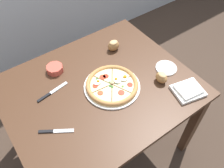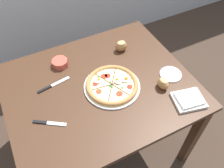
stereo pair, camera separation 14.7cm
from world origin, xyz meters
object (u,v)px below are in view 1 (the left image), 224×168
ramekin_bowl (55,69)px  side_saucer (166,68)px  knife_main (52,92)px  bread_piece_near (161,77)px  pizza (112,85)px  napkin_folded (188,90)px  bread_piece_mid (114,45)px  dining_table (100,97)px  knife_spare (56,131)px

ramekin_bowl → side_saucer: (0.62, -0.41, -0.02)m
knife_main → bread_piece_near: bearing=-36.7°
knife_main → pizza: bearing=-37.6°
napkin_folded → bread_piece_mid: (-0.14, 0.59, 0.02)m
pizza → bread_piece_mid: bearing=52.6°
napkin_folded → bread_piece_mid: size_ratio=2.34×
pizza → side_saucer: pizza is taller
pizza → side_saucer: 0.40m
bread_piece_mid → side_saucer: (0.18, -0.36, -0.04)m
ramekin_bowl → bread_piece_near: 0.70m
bread_piece_mid → bread_piece_near: bearing=-81.0°
pizza → dining_table: bearing=144.0°
napkin_folded → knife_spare: (-0.79, 0.23, -0.01)m
bread_piece_near → knife_spare: size_ratio=0.49×
pizza → bread_piece_near: bread_piece_near is taller
pizza → bread_piece_mid: bread_piece_mid is taller
bread_piece_near → knife_spare: bearing=174.7°
knife_spare → bread_piece_mid: bearing=61.9°
knife_spare → ramekin_bowl: bearing=96.4°
ramekin_bowl → knife_spare: size_ratio=0.66×
bread_piece_near → side_saucer: 0.13m
pizza → side_saucer: (0.39, -0.08, -0.02)m
dining_table → ramekin_bowl: 0.35m
dining_table → bread_piece_mid: size_ratio=13.05×
bread_piece_mid → knife_spare: bread_piece_mid is taller
pizza → napkin_folded: pizza is taller
ramekin_bowl → knife_spare: (-0.21, -0.41, -0.02)m
knife_main → knife_spare: (-0.11, -0.26, 0.00)m
bread_piece_near → side_saucer: (0.11, 0.06, -0.03)m
napkin_folded → bread_piece_mid: bread_piece_mid is taller
bread_piece_mid → ramekin_bowl: bearing=173.3°
dining_table → bread_piece_near: bearing=-28.8°
knife_main → side_saucer: bearing=-28.7°
napkin_folded → bread_piece_near: (-0.08, 0.16, 0.02)m
knife_main → ramekin_bowl: bearing=48.4°
pizza → side_saucer: size_ratio=2.49×
bread_piece_near → side_saucer: bearing=29.8°
pizza → bread_piece_near: 0.32m
napkin_folded → bread_piece_near: bread_piece_near is taller
dining_table → side_saucer: bearing=-15.8°
dining_table → bread_piece_near: size_ratio=13.92×
bread_piece_near → napkin_folded: bearing=-64.7°
bread_piece_near → knife_spare: (-0.71, 0.07, -0.03)m
knife_spare → side_saucer: bearing=32.8°
pizza → ramekin_bowl: 0.40m
ramekin_bowl → knife_spare: ramekin_bowl is taller
dining_table → bread_piece_mid: (0.28, 0.23, 0.15)m
ramekin_bowl → bread_piece_mid: (0.44, -0.05, 0.02)m
bread_piece_near → pizza: bearing=153.0°
dining_table → side_saucer: 0.49m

